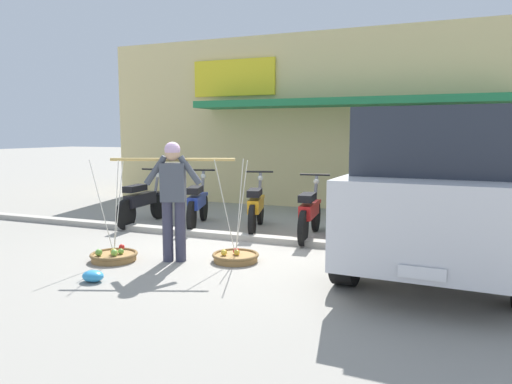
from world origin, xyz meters
TOP-DOWN VIEW (x-y plane):
  - ground_plane at (0.00, 0.00)m, footprint 90.00×90.00m
  - sidewalk_curb at (0.00, 0.70)m, footprint 20.00×0.24m
  - fruit_vendor at (-0.47, -0.93)m, footprint 1.64×0.66m
  - fruit_basket_left_side at (0.34, -0.62)m, footprint 0.67×0.67m
  - fruit_basket_right_side at (-1.29, -1.24)m, footprint 0.67×0.67m
  - motorcycle_nearest_shop at (-2.55, 1.25)m, footprint 0.54×1.82m
  - motorcycle_second_in_row at (-1.41, 1.46)m, footprint 0.72×1.76m
  - motorcycle_third_in_row at (-0.19, 1.50)m, footprint 0.65×1.78m
  - motorcycle_end_of_row at (0.91, 1.24)m, footprint 0.54×1.82m
  - parked_truck at (3.03, 0.21)m, footprint 2.35×4.79m
  - storefront_building at (0.89, 7.08)m, footprint 13.00×6.00m
  - plastic_litter_bag at (-0.89, -2.13)m, footprint 0.28×0.22m

SIDE VIEW (x-z plane):
  - ground_plane at x=0.00m, z-range 0.00..0.00m
  - sidewalk_curb at x=0.00m, z-range 0.00..0.10m
  - plastic_litter_bag at x=-0.89m, z-range 0.00..0.14m
  - fruit_basket_left_side at x=0.34m, z-range -0.65..0.80m
  - fruit_basket_right_side at x=-1.29m, z-range -0.65..0.80m
  - motorcycle_nearest_shop at x=-2.55m, z-range -0.09..1.00m
  - motorcycle_second_in_row at x=-1.41m, z-range -0.09..1.00m
  - motorcycle_third_in_row at x=-0.19m, z-range -0.09..1.00m
  - motorcycle_end_of_row at x=0.91m, z-range -0.09..1.00m
  - fruit_vendor at x=-0.47m, z-range 0.13..1.83m
  - parked_truck at x=3.03m, z-range -0.02..2.08m
  - storefront_building at x=0.89m, z-range 0.00..4.20m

